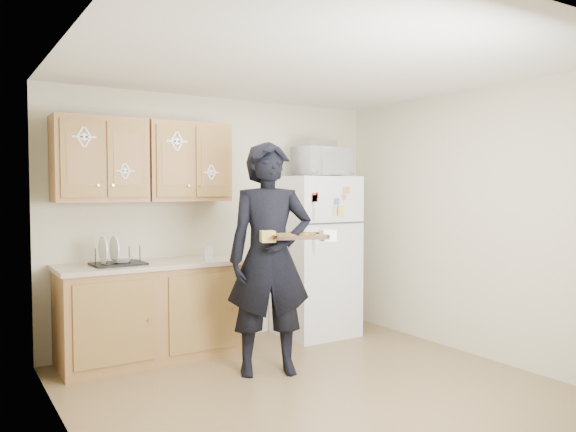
{
  "coord_description": "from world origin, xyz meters",
  "views": [
    {
      "loc": [
        -2.48,
        -3.5,
        1.57
      ],
      "look_at": [
        -0.01,
        0.45,
        1.34
      ],
      "focal_mm": 35.0,
      "sensor_mm": 36.0,
      "label": 1
    }
  ],
  "objects_px": {
    "microwave": "(322,162)",
    "baking_tray": "(298,237)",
    "person": "(270,258)",
    "dish_rack": "(118,255)",
    "refrigerator": "(315,256)"
  },
  "relations": [
    {
      "from": "baking_tray",
      "to": "microwave",
      "type": "xyz_separation_m",
      "value": [
        1.0,
        1.08,
        0.68
      ]
    },
    {
      "from": "refrigerator",
      "to": "baking_tray",
      "type": "distance_m",
      "value": 1.51
    },
    {
      "from": "person",
      "to": "baking_tray",
      "type": "xyz_separation_m",
      "value": [
        0.1,
        -0.28,
        0.2
      ]
    },
    {
      "from": "baking_tray",
      "to": "person",
      "type": "bearing_deg",
      "value": 130.75
    },
    {
      "from": "refrigerator",
      "to": "dish_rack",
      "type": "height_order",
      "value": "refrigerator"
    },
    {
      "from": "baking_tray",
      "to": "refrigerator",
      "type": "bearing_deg",
      "value": 70.14
    },
    {
      "from": "refrigerator",
      "to": "dish_rack",
      "type": "relative_size",
      "value": 3.87
    },
    {
      "from": "refrigerator",
      "to": "microwave",
      "type": "bearing_deg",
      "value": -48.19
    },
    {
      "from": "refrigerator",
      "to": "dish_rack",
      "type": "bearing_deg",
      "value": 179.46
    },
    {
      "from": "baking_tray",
      "to": "microwave",
      "type": "relative_size",
      "value": 0.79
    },
    {
      "from": "microwave",
      "to": "baking_tray",
      "type": "bearing_deg",
      "value": -134.28
    },
    {
      "from": "person",
      "to": "baking_tray",
      "type": "relative_size",
      "value": 4.45
    },
    {
      "from": "person",
      "to": "refrigerator",
      "type": "bearing_deg",
      "value": 59.03
    },
    {
      "from": "person",
      "to": "dish_rack",
      "type": "distance_m",
      "value": 1.35
    },
    {
      "from": "microwave",
      "to": "dish_rack",
      "type": "xyz_separation_m",
      "value": [
        -2.14,
        0.07,
        -0.87
      ]
    }
  ]
}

